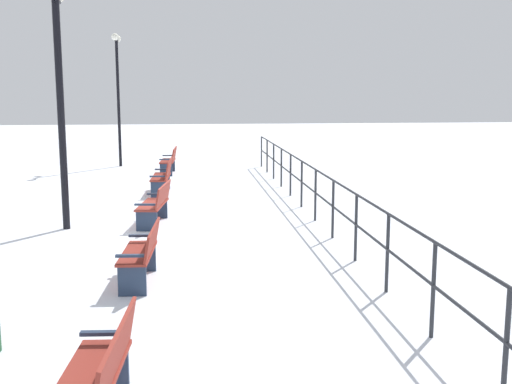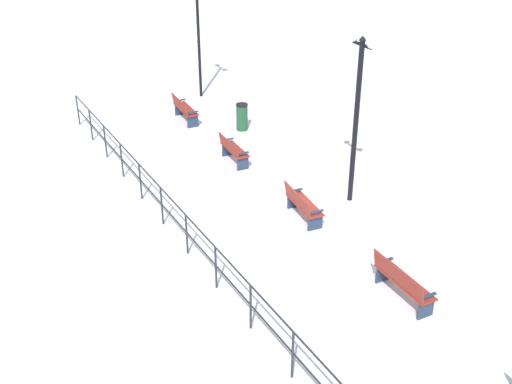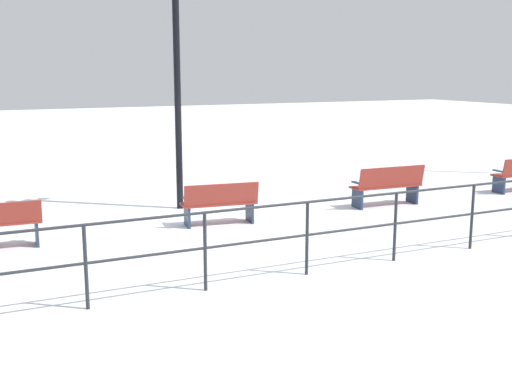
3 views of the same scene
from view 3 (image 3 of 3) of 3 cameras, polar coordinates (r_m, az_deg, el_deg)
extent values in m
plane|color=white|center=(12.66, -3.29, -2.94)|extent=(80.00, 80.00, 0.00)
cube|color=#23334C|center=(16.87, 21.07, 0.62)|extent=(0.41, 0.07, 0.44)
cube|color=#23334C|center=(16.83, 21.10, 1.77)|extent=(0.41, 0.09, 0.04)
cube|color=maroon|center=(14.57, 11.64, 0.53)|extent=(0.52, 1.70, 0.04)
cube|color=maroon|center=(14.35, 12.19, 1.35)|extent=(0.18, 1.68, 0.46)
cube|color=#23334C|center=(15.04, 13.93, -0.12)|extent=(0.41, 0.07, 0.45)
cube|color=#23334C|center=(14.21, 9.14, -0.58)|extent=(0.41, 0.07, 0.45)
cube|color=#23334C|center=(15.00, 13.94, 1.19)|extent=(0.41, 0.09, 0.04)
cube|color=#23334C|center=(14.17, 9.14, 0.81)|extent=(0.41, 0.09, 0.04)
cube|color=maroon|center=(12.60, -3.38, -1.02)|extent=(0.66, 1.54, 0.04)
cube|color=maroon|center=(12.32, -3.11, -0.20)|extent=(0.30, 1.49, 0.42)
cube|color=#23334C|center=(12.82, -0.58, -1.76)|extent=(0.43, 0.10, 0.43)
cube|color=#23334C|center=(12.50, -6.23, -2.16)|extent=(0.43, 0.10, 0.43)
cube|color=#23334C|center=(12.77, -0.61, -0.29)|extent=(0.43, 0.12, 0.04)
cube|color=#23334C|center=(12.45, -6.29, -0.65)|extent=(0.43, 0.12, 0.04)
cube|color=#23334C|center=(11.78, -19.18, -3.47)|extent=(0.39, 0.07, 0.45)
cube|color=#23334C|center=(11.72, -19.30, -1.80)|extent=(0.39, 0.09, 0.04)
cylinder|color=black|center=(13.89, -7.07, 7.98)|extent=(0.15, 0.15, 4.66)
cylinder|color=#26282D|center=(11.44, 18.91, -2.15)|extent=(0.05, 0.05, 1.12)
cylinder|color=#26282D|center=(10.39, 12.44, -3.11)|extent=(0.05, 0.05, 1.12)
cylinder|color=#26282D|center=(9.50, 4.63, -4.22)|extent=(0.05, 0.05, 1.12)
cylinder|color=#26282D|center=(8.82, -4.61, -5.41)|extent=(0.05, 0.05, 1.12)
cylinder|color=#26282D|center=(8.41, -15.11, -6.60)|extent=(0.05, 0.05, 1.12)
cylinder|color=#26282D|center=(9.37, 4.68, -0.91)|extent=(0.04, 19.55, 0.04)
cylinder|color=#26282D|center=(9.48, 4.63, -3.89)|extent=(0.04, 19.55, 0.04)
camera|label=1|loc=(13.58, -63.88, 3.83)|focal=43.46mm
camera|label=2|loc=(18.18, 58.55, 24.89)|focal=44.20mm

